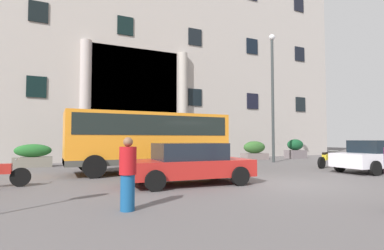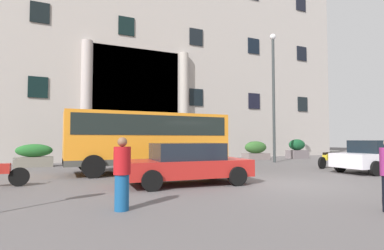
# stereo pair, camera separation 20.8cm
# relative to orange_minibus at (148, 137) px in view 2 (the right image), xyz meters

# --- Properties ---
(ground_plane) EXTENTS (80.00, 64.00, 0.12)m
(ground_plane) POSITION_rel_orange_minibus_xyz_m (3.24, -5.50, -1.66)
(ground_plane) COLOR #5B5757
(office_building_facade) EXTENTS (34.19, 9.62, 21.64)m
(office_building_facade) POSITION_rel_orange_minibus_xyz_m (3.24, 11.98, 9.21)
(office_building_facade) COLOR #AEA59E
(office_building_facade) RESTS_ON ground_plane
(orange_minibus) EXTENTS (7.19, 2.67, 2.67)m
(orange_minibus) POSITION_rel_orange_minibus_xyz_m (0.00, 0.00, 0.00)
(orange_minibus) COLOR orange
(orange_minibus) RESTS_ON ground_plane
(bus_stop_sign) EXTENTS (0.44, 0.08, 2.82)m
(bus_stop_sign) POSITION_rel_orange_minibus_xyz_m (4.78, 1.97, 0.13)
(bus_stop_sign) COLOR #98A013
(bus_stop_sign) RESTS_ON ground_plane
(hedge_planter_west) EXTENTS (1.91, 0.73, 1.24)m
(hedge_planter_west) POSITION_rel_orange_minibus_xyz_m (-4.94, 5.01, -1.01)
(hedge_planter_west) COLOR gray
(hedge_planter_west) RESTS_ON ground_plane
(hedge_planter_far_east) EXTENTS (1.56, 0.91, 1.50)m
(hedge_planter_far_east) POSITION_rel_orange_minibus_xyz_m (13.49, 4.69, -0.88)
(hedge_planter_far_east) COLOR slate
(hedge_planter_far_east) RESTS_ON ground_plane
(hedge_planter_entrance_left) EXTENTS (1.93, 0.94, 1.36)m
(hedge_planter_entrance_left) POSITION_rel_orange_minibus_xyz_m (9.65, 4.88, -0.95)
(hedge_planter_entrance_left) COLOR gray
(hedge_planter_entrance_left) RESTS_ON ground_plane
(parked_sedan_far) EXTENTS (4.25, 2.18, 1.37)m
(parked_sedan_far) POSITION_rel_orange_minibus_xyz_m (0.15, -4.16, -0.90)
(parked_sedan_far) COLOR red
(parked_sedan_far) RESTS_ON ground_plane
(parked_coupe_end) EXTENTS (4.59, 2.03, 1.45)m
(parked_coupe_end) POSITION_rel_orange_minibus_xyz_m (9.62, -4.51, -0.87)
(parked_coupe_end) COLOR white
(parked_coupe_end) RESTS_ON ground_plane
(motorcycle_near_kerb) EXTENTS (1.99, 0.80, 0.89)m
(motorcycle_near_kerb) POSITION_rel_orange_minibus_xyz_m (-0.04, -2.37, -1.15)
(motorcycle_near_kerb) COLOR black
(motorcycle_near_kerb) RESTS_ON ground_plane
(scooter_by_planter) EXTENTS (1.93, 0.66, 0.89)m
(scooter_by_planter) POSITION_rel_orange_minibus_xyz_m (9.13, -2.08, -1.15)
(scooter_by_planter) COLOR black
(scooter_by_planter) RESTS_ON ground_plane
(pedestrian_man_red_shirt) EXTENTS (0.36, 0.36, 1.55)m
(pedestrian_man_red_shirt) POSITION_rel_orange_minibus_xyz_m (-2.57, -6.96, -0.83)
(pedestrian_man_red_shirt) COLOR navy
(pedestrian_man_red_shirt) RESTS_ON ground_plane
(lamppost_plaza_centre) EXTENTS (0.40, 0.40, 8.49)m
(lamppost_plaza_centre) POSITION_rel_orange_minibus_xyz_m (9.09, 2.12, 3.28)
(lamppost_plaza_centre) COLOR #323839
(lamppost_plaza_centre) RESTS_ON ground_plane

